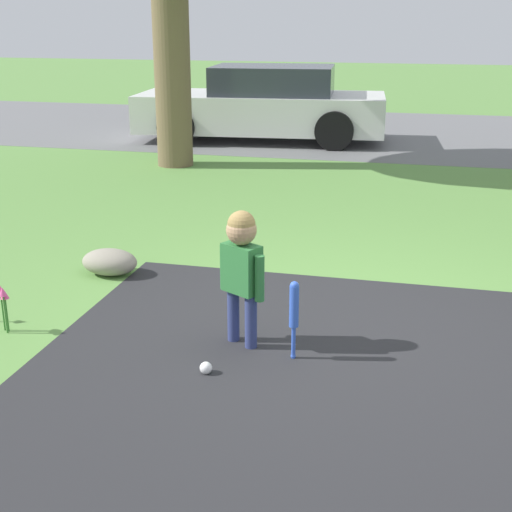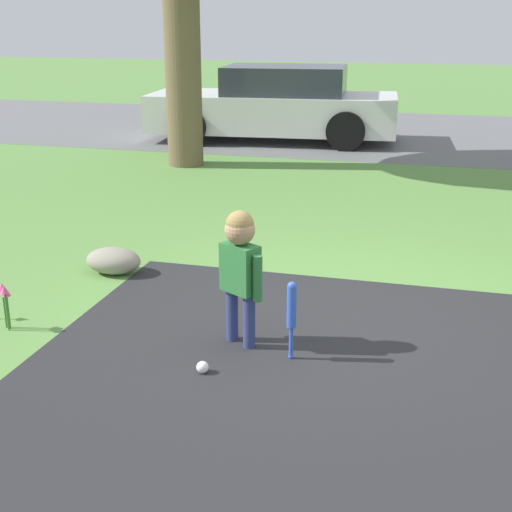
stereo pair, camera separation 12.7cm
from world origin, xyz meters
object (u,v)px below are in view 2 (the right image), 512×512
object	(u,v)px
child	(240,259)
baseball_bat	(292,310)
sports_ball	(203,367)
parked_car	(276,105)

from	to	relation	value
child	baseball_bat	distance (m)	0.48
child	baseball_bat	size ratio (longest dim) A/B	1.75
child	sports_ball	xyz separation A→B (m)	(-0.11, -0.47, -0.57)
baseball_bat	parked_car	bearing A→B (deg)	104.39
sports_ball	parked_car	bearing A→B (deg)	100.73
parked_car	baseball_bat	bearing A→B (deg)	99.11
baseball_bat	sports_ball	world-z (taller)	baseball_bat
baseball_bat	child	bearing A→B (deg)	160.69
child	sports_ball	size ratio (longest dim) A/B	11.93
child	sports_ball	world-z (taller)	child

